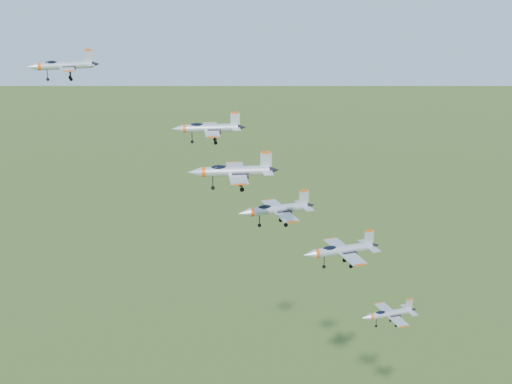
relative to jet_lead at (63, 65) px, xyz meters
name	(u,v)px	position (x,y,z in m)	size (l,w,h in m)	color
jet_lead	(63,65)	(0.00, 0.00, 0.00)	(11.13, 9.15, 2.98)	#AAAFB7
jet_left_high	(208,128)	(19.23, -14.15, -8.38)	(11.14, 9.42, 3.01)	#AAAFB7
jet_right_high	(233,171)	(18.40, -28.45, -11.05)	(12.20, 10.32, 3.29)	#AAAFB7
jet_left_low	(276,209)	(32.30, -9.31, -24.59)	(13.85, 11.38, 3.71)	#AAAFB7
jet_right_low	(341,250)	(33.08, -32.22, -23.06)	(11.80, 9.70, 3.16)	#AAAFB7
jet_trail	(389,314)	(49.84, -18.67, -42.87)	(10.79, 8.88, 2.89)	#AAAFB7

